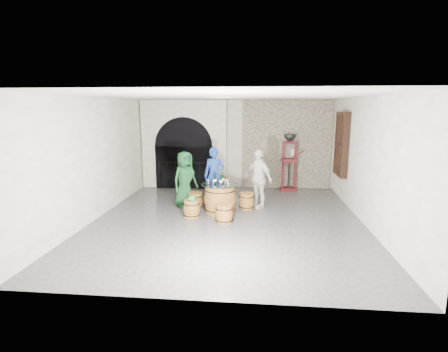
# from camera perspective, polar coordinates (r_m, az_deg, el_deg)

# --- Properties ---
(ground) EXTENTS (8.00, 8.00, 0.00)m
(ground) POSITION_cam_1_polar(r_m,az_deg,el_deg) (9.35, 0.57, -7.13)
(ground) COLOR #2F2F31
(ground) RESTS_ON ground
(wall_back) EXTENTS (8.00, 0.00, 8.00)m
(wall_back) POSITION_cam_1_polar(r_m,az_deg,el_deg) (12.94, 2.12, 5.21)
(wall_back) COLOR silver
(wall_back) RESTS_ON ground
(wall_front) EXTENTS (8.00, 0.00, 8.00)m
(wall_front) POSITION_cam_1_polar(r_m,az_deg,el_deg) (5.08, -3.29, -4.01)
(wall_front) COLOR silver
(wall_front) RESTS_ON ground
(wall_left) EXTENTS (0.00, 8.00, 8.00)m
(wall_left) POSITION_cam_1_polar(r_m,az_deg,el_deg) (9.91, -20.04, 2.74)
(wall_left) COLOR silver
(wall_left) RESTS_ON ground
(wall_right) EXTENTS (0.00, 8.00, 8.00)m
(wall_right) POSITION_cam_1_polar(r_m,az_deg,el_deg) (9.36, 22.49, 2.11)
(wall_right) COLOR silver
(wall_right) RESTS_ON ground
(ceiling) EXTENTS (8.00, 8.00, 0.00)m
(ceiling) POSITION_cam_1_polar(r_m,az_deg,el_deg) (8.88, 0.62, 12.88)
(ceiling) COLOR beige
(ceiling) RESTS_ON wall_back
(stone_facing_panel) EXTENTS (3.20, 0.12, 3.18)m
(stone_facing_panel) POSITION_cam_1_polar(r_m,az_deg,el_deg) (12.90, 10.14, 5.02)
(stone_facing_panel) COLOR gray
(stone_facing_panel) RESTS_ON ground
(arched_opening) EXTENTS (3.10, 0.60, 3.19)m
(arched_opening) POSITION_cam_1_polar(r_m,az_deg,el_deg) (12.93, -6.42, 5.06)
(arched_opening) COLOR silver
(arched_opening) RESTS_ON ground
(shuttered_window) EXTENTS (0.23, 1.10, 2.00)m
(shuttered_window) POSITION_cam_1_polar(r_m,az_deg,el_deg) (11.60, 18.60, 4.96)
(shuttered_window) COLOR black
(shuttered_window) RESTS_ON wall_right
(barrel_table) EXTENTS (1.09, 1.09, 0.84)m
(barrel_table) POSITION_cam_1_polar(r_m,az_deg,el_deg) (9.84, -0.64, -3.69)
(barrel_table) COLOR olive
(barrel_table) RESTS_ON ground
(barrel_stool_left) EXTENTS (0.46, 0.46, 0.47)m
(barrel_stool_left) POSITION_cam_1_polar(r_m,az_deg,el_deg) (10.35, -4.71, -4.00)
(barrel_stool_left) COLOR olive
(barrel_stool_left) RESTS_ON ground
(barrel_stool_far) EXTENTS (0.46, 0.46, 0.47)m
(barrel_stool_far) POSITION_cam_1_polar(r_m,az_deg,el_deg) (10.71, -1.44, -3.46)
(barrel_stool_far) COLOR olive
(barrel_stool_far) RESTS_ON ground
(barrel_stool_right) EXTENTS (0.46, 0.46, 0.47)m
(barrel_stool_right) POSITION_cam_1_polar(r_m,az_deg,el_deg) (10.28, 3.70, -4.10)
(barrel_stool_right) COLOR olive
(barrel_stool_right) RESTS_ON ground
(barrel_stool_near_right) EXTENTS (0.46, 0.46, 0.47)m
(barrel_stool_near_right) POSITION_cam_1_polar(r_m,az_deg,el_deg) (9.06, 0.02, -6.17)
(barrel_stool_near_right) COLOR olive
(barrel_stool_near_right) RESTS_ON ground
(barrel_stool_near_left) EXTENTS (0.46, 0.46, 0.47)m
(barrel_stool_near_left) POSITION_cam_1_polar(r_m,az_deg,el_deg) (9.54, -5.30, -5.32)
(barrel_stool_near_left) COLOR olive
(barrel_stool_near_left) RESTS_ON ground
(green_cap) EXTENTS (0.25, 0.21, 0.11)m
(green_cap) POSITION_cam_1_polar(r_m,az_deg,el_deg) (9.47, -5.31, -3.67)
(green_cap) COLOR #0E9A3E
(green_cap) RESTS_ON barrel_stool_near_left
(person_green) EXTENTS (0.94, 0.96, 1.67)m
(person_green) POSITION_cam_1_polar(r_m,az_deg,el_deg) (10.43, -6.39, -0.54)
(person_green) COLOR #113E1D
(person_green) RESTS_ON ground
(person_blue) EXTENTS (0.64, 0.43, 1.75)m
(person_blue) POSITION_cam_1_polar(r_m,az_deg,el_deg) (10.71, -1.58, 0.05)
(person_blue) COLOR navy
(person_blue) RESTS_ON ground
(person_white) EXTENTS (1.02, 1.01, 1.74)m
(person_white) POSITION_cam_1_polar(r_m,az_deg,el_deg) (10.33, 5.60, -0.44)
(person_white) COLOR silver
(person_white) RESTS_ON ground
(wine_bottle_left) EXTENTS (0.08, 0.08, 0.32)m
(wine_bottle_left) POSITION_cam_1_polar(r_m,az_deg,el_deg) (9.73, -1.45, -0.51)
(wine_bottle_left) COLOR black
(wine_bottle_left) RESTS_ON barrel_table
(wine_bottle_center) EXTENTS (0.08, 0.08, 0.32)m
(wine_bottle_center) POSITION_cam_1_polar(r_m,az_deg,el_deg) (9.57, -0.52, -0.70)
(wine_bottle_center) COLOR black
(wine_bottle_center) RESTS_ON barrel_table
(wine_bottle_right) EXTENTS (0.08, 0.08, 0.32)m
(wine_bottle_right) POSITION_cam_1_polar(r_m,az_deg,el_deg) (9.84, -0.20, -0.38)
(wine_bottle_right) COLOR black
(wine_bottle_right) RESTS_ON barrel_table
(tasting_glass_a) EXTENTS (0.05, 0.05, 0.10)m
(tasting_glass_a) POSITION_cam_1_polar(r_m,az_deg,el_deg) (9.73, -1.74, -1.01)
(tasting_glass_a) COLOR #BB6A24
(tasting_glass_a) RESTS_ON barrel_table
(tasting_glass_b) EXTENTS (0.05, 0.05, 0.10)m
(tasting_glass_b) POSITION_cam_1_polar(r_m,az_deg,el_deg) (9.82, 0.54, -0.89)
(tasting_glass_b) COLOR #BB6A24
(tasting_glass_b) RESTS_ON barrel_table
(tasting_glass_c) EXTENTS (0.05, 0.05, 0.10)m
(tasting_glass_c) POSITION_cam_1_polar(r_m,az_deg,el_deg) (9.96, -1.36, -0.73)
(tasting_glass_c) COLOR #BB6A24
(tasting_glass_c) RESTS_ON barrel_table
(tasting_glass_d) EXTENTS (0.05, 0.05, 0.10)m
(tasting_glass_d) POSITION_cam_1_polar(r_m,az_deg,el_deg) (9.88, 0.24, -0.82)
(tasting_glass_d) COLOR #BB6A24
(tasting_glass_d) RESTS_ON barrel_table
(tasting_glass_e) EXTENTS (0.05, 0.05, 0.10)m
(tasting_glass_e) POSITION_cam_1_polar(r_m,az_deg,el_deg) (9.50, 0.65, -1.30)
(tasting_glass_e) COLOR #BB6A24
(tasting_glass_e) RESTS_ON barrel_table
(tasting_glass_f) EXTENTS (0.05, 0.05, 0.10)m
(tasting_glass_f) POSITION_cam_1_polar(r_m,az_deg,el_deg) (9.79, -2.55, -0.94)
(tasting_glass_f) COLOR #BB6A24
(tasting_glass_f) RESTS_ON barrel_table
(side_barrel) EXTENTS (0.46, 0.46, 0.61)m
(side_barrel) POSITION_cam_1_polar(r_m,az_deg,el_deg) (12.08, -0.63, -1.46)
(side_barrel) COLOR olive
(side_barrel) RESTS_ON ground
(corking_press) EXTENTS (0.82, 0.45, 2.01)m
(corking_press) POSITION_cam_1_polar(r_m,az_deg,el_deg) (12.59, 10.59, 2.88)
(corking_press) COLOR #490C12
(corking_press) RESTS_ON ground
(control_box) EXTENTS (0.18, 0.10, 0.22)m
(control_box) POSITION_cam_1_polar(r_m,az_deg,el_deg) (12.87, 11.25, 3.85)
(control_box) COLOR silver
(control_box) RESTS_ON wall_back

